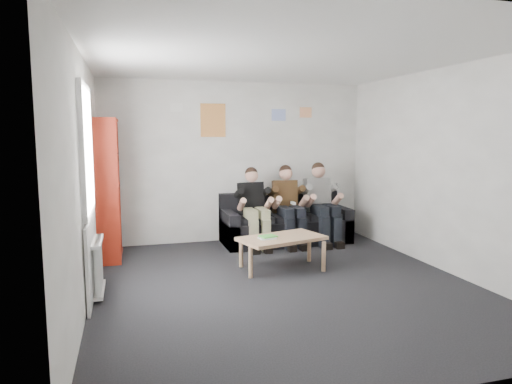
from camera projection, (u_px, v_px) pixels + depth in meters
The scene contains 14 objects.
room_shell at pixel (285, 174), 5.40m from camera, with size 5.00×5.00×5.00m.
sofa at pixel (285, 225), 7.73m from camera, with size 2.12×0.87×0.82m.
bookshelf at pixel (109, 189), 6.66m from camera, with size 0.31×0.92×2.05m.
coffee_table at pixel (282, 241), 6.15m from camera, with size 1.12×0.62×0.45m.
game_cases at pixel (268, 237), 6.05m from camera, with size 0.24×0.19×0.03m.
person_left at pixel (254, 208), 7.34m from camera, with size 0.39×0.84×1.29m.
person_middle at pixel (289, 206), 7.50m from camera, with size 0.41×0.87×1.31m.
person_right at pixel (322, 204), 7.66m from camera, with size 0.42×0.90×1.35m.
radiator at pixel (99, 266), 5.13m from camera, with size 0.10×0.64×0.60m.
window at pixel (89, 207), 5.03m from camera, with size 0.05×1.30×2.36m.
poster_large at pixel (213, 120), 7.57m from camera, with size 0.42×0.01×0.55m, color gold.
poster_blue at pixel (279, 115), 7.87m from camera, with size 0.25×0.01×0.20m, color #4673F0.
poster_pink at pixel (306, 112), 8.00m from camera, with size 0.22×0.01×0.18m, color #DE4588.
poster_sign at pixel (176, 108), 7.39m from camera, with size 0.20×0.01×0.14m, color white.
Camera 1 is at (-1.80, -5.08, 1.83)m, focal length 32.00 mm.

